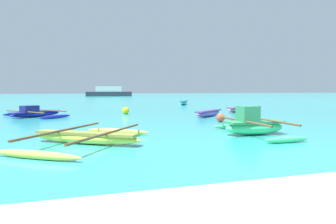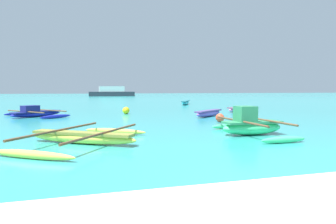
{
  "view_description": "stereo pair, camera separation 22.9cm",
  "coord_description": "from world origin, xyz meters",
  "views": [
    {
      "loc": [
        -3.02,
        -3.18,
        1.6
      ],
      "look_at": [
        2.11,
        13.98,
        0.25
      ],
      "focal_mm": 32.0,
      "sensor_mm": 36.0,
      "label": 1
    },
    {
      "loc": [
        -2.8,
        -3.25,
        1.6
      ],
      "look_at": [
        2.11,
        13.98,
        0.25
      ],
      "focal_mm": 32.0,
      "sensor_mm": 36.0,
      "label": 2
    }
  ],
  "objects": [
    {
      "name": "mooring_buoy_1",
      "position": [
        3.69,
        10.16,
        0.21
      ],
      "size": [
        0.42,
        0.42,
        0.42
      ],
      "color": "#E54C2D",
      "rests_on": "ground_plane"
    },
    {
      "name": "moored_boat_0",
      "position": [
        7.69,
        26.78,
        0.23
      ],
      "size": [
        2.23,
        3.7,
        0.41
      ],
      "rotation": [
        0.0,
        0.0,
        1.09
      ],
      "color": "#28AEC2",
      "rests_on": "ground_plane"
    },
    {
      "name": "distant_ferry",
      "position": [
        3.98,
        70.23,
        0.97
      ],
      "size": [
        10.82,
        2.38,
        2.38
      ],
      "color": "#2D333D",
      "rests_on": "ground_plane"
    },
    {
      "name": "moored_boat_5",
      "position": [
        2.89,
        6.02,
        0.34
      ],
      "size": [
        2.26,
        3.63,
        1.02
      ],
      "rotation": [
        0.0,
        0.0,
        0.0
      ],
      "color": "#44E489",
      "rests_on": "ground_plane"
    },
    {
      "name": "mooring_buoy_0",
      "position": [
        -0.09,
        16.25,
        0.23
      ],
      "size": [
        0.46,
        0.46,
        0.46
      ],
      "color": "yellow",
      "rests_on": "ground_plane"
    },
    {
      "name": "mooring_buoy_2",
      "position": [
        6.74,
        12.46,
        0.21
      ],
      "size": [
        0.42,
        0.42,
        0.42
      ],
      "color": "white",
      "rests_on": "ground_plane"
    },
    {
      "name": "moored_boat_2",
      "position": [
        7.82,
        15.71,
        0.21
      ],
      "size": [
        2.39,
        1.73,
        0.37
      ],
      "rotation": [
        0.0,
        0.0,
        0.54
      ],
      "color": "#C77FB6",
      "rests_on": "ground_plane"
    },
    {
      "name": "moored_boat_1",
      "position": [
        -2.84,
        5.86,
        0.18
      ],
      "size": [
        4.37,
        4.9,
        0.4
      ],
      "rotation": [
        0.0,
        0.0,
        -0.59
      ],
      "color": "#E7E24D",
      "rests_on": "ground_plane"
    },
    {
      "name": "moored_boat_3",
      "position": [
        -5.49,
        15.76,
        0.22
      ],
      "size": [
        3.98,
        4.19,
        0.68
      ],
      "rotation": [
        0.0,
        0.0,
        0.7
      ],
      "color": "#1C24A8",
      "rests_on": "ground_plane"
    },
    {
      "name": "ground_plane",
      "position": [
        0.0,
        0.0,
        0.0
      ],
      "size": [
        240.0,
        240.0,
        0.0
      ],
      "color": "teal"
    },
    {
      "name": "moored_boat_4",
      "position": [
        4.39,
        13.14,
        0.21
      ],
      "size": [
        2.59,
        2.33,
        0.37
      ],
      "rotation": [
        0.0,
        0.0,
        0.71
      ],
      "color": "#8C61D7",
      "rests_on": "ground_plane"
    }
  ]
}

